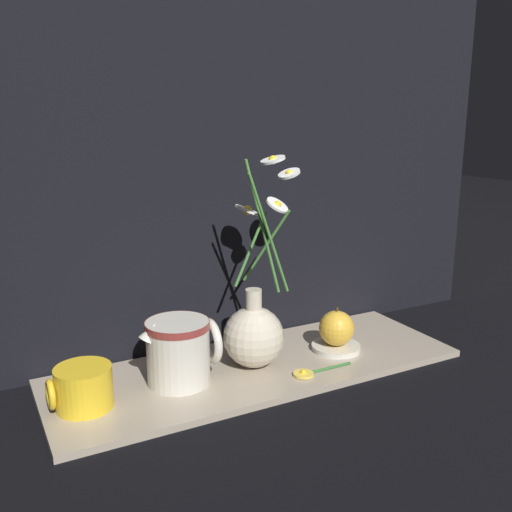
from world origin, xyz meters
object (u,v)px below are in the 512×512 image
at_px(yellow_mug, 83,388).
at_px(orange_fruit, 337,328).
at_px(vase_with_flowers, 254,331).
at_px(ceramic_pitcher, 179,348).

height_order(yellow_mug, orange_fruit, orange_fruit).
bearing_deg(orange_fruit, yellow_mug, 179.99).
relative_size(vase_with_flowers, orange_fruit, 5.01).
relative_size(yellow_mug, orange_fruit, 1.29).
relative_size(vase_with_flowers, ceramic_pitcher, 2.88).
distance_m(yellow_mug, ceramic_pitcher, 0.17).
bearing_deg(ceramic_pitcher, orange_fruit, -2.98).
relative_size(vase_with_flowers, yellow_mug, 3.88).
height_order(vase_with_flowers, orange_fruit, vase_with_flowers).
xyz_separation_m(vase_with_flowers, ceramic_pitcher, (-0.14, 0.01, -0.01)).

